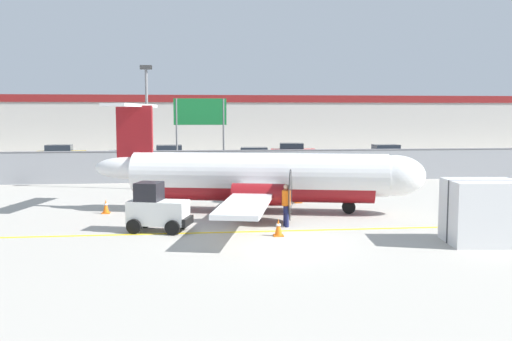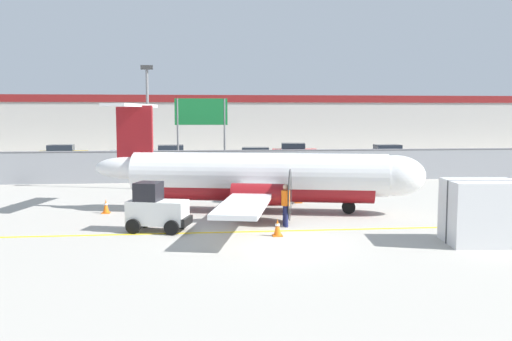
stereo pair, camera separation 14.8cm
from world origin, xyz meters
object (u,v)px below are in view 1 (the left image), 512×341
traffic_cone_far_right (106,207)px  parked_car_2 (170,154)px  apron_light_pole (147,117)px  commuter_airplane (265,177)px  parked_car_4 (293,152)px  traffic_cone_near_right (278,228)px  traffic_cone_far_left (156,198)px  traffic_cone_near_left (298,197)px  baggage_tug (157,209)px  cargo_container (483,212)px  parked_car_0 (60,154)px  highway_sign (200,118)px  parked_car_3 (255,157)px  parked_car_1 (133,153)px  ground_crew_worker (286,203)px  parked_car_5 (385,154)px

traffic_cone_far_right → parked_car_2: 24.89m
apron_light_pole → commuter_airplane: bearing=-55.6°
traffic_cone_far_right → parked_car_2: size_ratio=0.15×
parked_car_4 → apron_light_pole: size_ratio=0.60×
traffic_cone_near_right → apron_light_pole: 15.35m
traffic_cone_far_left → apron_light_pole: size_ratio=0.09×
parked_car_4 → traffic_cone_near_left: bearing=-92.1°
baggage_tug → cargo_container: bearing=-0.1°
traffic_cone_far_right → parked_car_2: parked_car_2 is taller
parked_car_2 → parked_car_4: 11.52m
traffic_cone_near_left → parked_car_0: bearing=124.6°
traffic_cone_near_right → highway_sign: (-2.49, 18.92, 3.83)m
cargo_container → traffic_cone_far_right: cargo_container is taller
parked_car_0 → parked_car_2: size_ratio=1.00×
parked_car_3 → traffic_cone_far_left: bearing=-104.5°
parked_car_2 → commuter_airplane: bearing=-81.4°
parked_car_1 → parked_car_0: bearing=4.4°
ground_crew_worker → parked_car_5: (13.57, 27.30, -0.06)m
traffic_cone_near_left → parked_car_2: parked_car_2 is taller
baggage_tug → ground_crew_worker: 5.05m
traffic_cone_near_left → traffic_cone_far_right: size_ratio=1.00×
baggage_tug → parked_car_3: bearing=91.4°
parked_car_2 → apron_light_pole: apron_light_pole is taller
apron_light_pole → highway_sign: (3.20, 5.23, -0.16)m
parked_car_2 → apron_light_pole: bearing=-95.4°
commuter_airplane → parked_car_5: (13.99, 23.83, -0.71)m
baggage_tug → parked_car_4: size_ratio=0.58×
ground_crew_worker → cargo_container: (6.25, -3.65, 0.15)m
traffic_cone_far_left → parked_car_2: (-0.02, 22.55, 0.58)m
apron_light_pole → traffic_cone_near_left: bearing=-37.8°
ground_crew_worker → parked_car_4: (5.83, 30.77, -0.06)m
traffic_cone_near_right → commuter_airplane: bearing=88.3°
baggage_tug → parked_car_5: baggage_tug is taller
traffic_cone_far_right → highway_sign: (4.50, 13.34, 3.83)m
cargo_container → commuter_airplane: bearing=139.4°
traffic_cone_near_left → parked_car_2: 23.88m
traffic_cone_near_left → parked_car_1: parked_car_1 is taller
parked_car_1 → cargo_container: bearing=114.3°
traffic_cone_near_left → traffic_cone_near_right: size_ratio=1.00×
commuter_airplane → cargo_container: bearing=-33.6°
parked_car_1 → parked_car_3: (10.57, -6.27, 0.00)m
traffic_cone_far_left → apron_light_pole: bearing=97.5°
parked_car_4 → traffic_cone_far_left: bearing=-107.1°
baggage_tug → parked_car_2: baggage_tug is taller
commuter_airplane → parked_car_3: bearing=97.8°
commuter_airplane → traffic_cone_near_left: (2.02, 2.43, -1.29)m
parked_car_1 → parked_car_5: (22.56, -3.47, 0.00)m
cargo_container → parked_car_1: bearing=120.2°
parked_car_2 → apron_light_pole: 17.05m
parked_car_0 → apron_light_pole: (9.02, -18.33, 3.41)m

